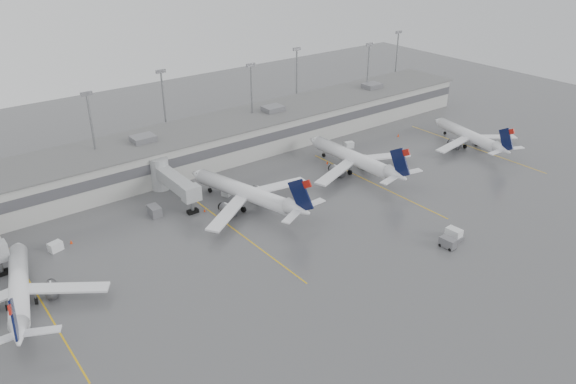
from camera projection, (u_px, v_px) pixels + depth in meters
ground at (401, 258)px, 95.79m from camera, size 260.00×260.00×0.00m
terminal at (223, 139)px, 135.30m from camera, size 152.00×17.00×9.45m
light_masts at (209, 102)px, 135.94m from camera, size 142.40×8.00×20.60m
jet_bridge_right at (169, 179)px, 115.56m from camera, size 4.00×17.20×7.00m
stand_markings at (312, 206)px, 112.91m from camera, size 105.25×40.00×0.01m
jet_far_left at (19, 289)px, 82.95m from camera, size 24.84×28.18×9.27m
jet_mid_left at (248, 193)px, 111.11m from camera, size 27.54×31.27×10.32m
jet_mid_right at (356, 159)px, 126.77m from camera, size 28.33×31.73×10.27m
jet_far_right at (471, 136)px, 140.84m from camera, size 24.27×27.49×9.00m
baggage_tug at (454, 235)px, 101.17m from camera, size 2.30×3.35×2.07m
baggage_cart at (448, 243)px, 98.51m from camera, size 1.83×2.96×1.83m
gse_uld_a at (55, 247)px, 97.62m from camera, size 2.60×2.06×1.62m
gse_uld_b at (228, 190)px, 117.26m from camera, size 3.06×2.63×1.82m
gse_uld_c at (349, 145)px, 140.93m from camera, size 2.47×1.96×1.53m
gse_loader at (154, 211)px, 109.00m from camera, size 2.06×3.21×1.97m
cone_a at (71, 242)px, 99.91m from camera, size 0.47×0.47×0.74m
cone_b at (205, 210)px, 110.72m from camera, size 0.39×0.39×0.63m
cone_c at (327, 162)px, 132.00m from camera, size 0.44×0.44×0.70m
cone_d at (398, 135)px, 148.30m from camera, size 0.51×0.51×0.80m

